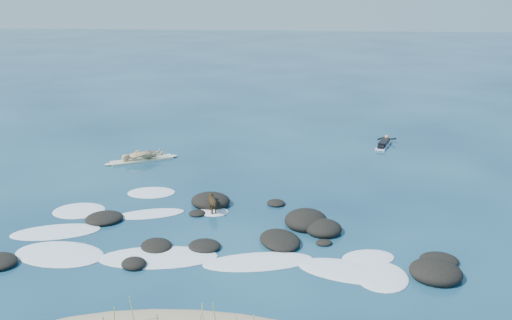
# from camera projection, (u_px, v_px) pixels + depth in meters

# --- Properties ---
(ground) EXTENTS (160.00, 160.00, 0.00)m
(ground) POSITION_uv_depth(u_px,v_px,m) (231.00, 218.00, 20.15)
(ground) COLOR #0A2642
(ground) RESTS_ON ground
(reef_rocks) EXTENTS (14.36, 6.86, 0.64)m
(reef_rocks) POSITION_uv_depth(u_px,v_px,m) (269.00, 233.00, 18.61)
(reef_rocks) COLOR black
(reef_rocks) RESTS_ON ground
(breaking_foam) EXTENTS (12.83, 7.61, 0.12)m
(breaking_foam) POSITION_uv_depth(u_px,v_px,m) (183.00, 243.00, 18.16)
(breaking_foam) COLOR white
(breaking_foam) RESTS_ON ground
(standing_surfer_rig) EXTENTS (3.12, 2.01, 1.95)m
(standing_surfer_rig) POSITION_uv_depth(u_px,v_px,m) (141.00, 145.00, 26.24)
(standing_surfer_rig) COLOR beige
(standing_surfer_rig) RESTS_ON ground
(paddling_surfer_rig) EXTENTS (1.23, 2.22, 0.39)m
(paddling_surfer_rig) POSITION_uv_depth(u_px,v_px,m) (384.00, 143.00, 28.90)
(paddling_surfer_rig) COLOR white
(paddling_surfer_rig) RESTS_ON ground
(dog) EXTENTS (0.49, 0.99, 0.65)m
(dog) POSITION_uv_depth(u_px,v_px,m) (213.00, 201.00, 20.45)
(dog) COLOR black
(dog) RESTS_ON ground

